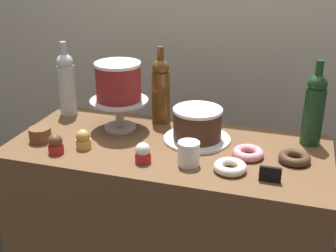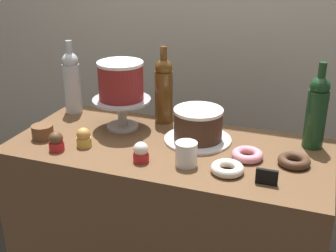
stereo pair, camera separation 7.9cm
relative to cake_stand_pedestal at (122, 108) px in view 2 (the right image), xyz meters
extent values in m
cube|color=#BCB7A8|center=(0.24, 0.75, 0.29)|extent=(6.00, 0.05, 2.60)
cube|color=brown|center=(0.24, -0.10, -0.55)|extent=(1.20, 0.55, 0.93)
cylinder|color=#B2B2B7|center=(0.00, 0.00, -0.08)|extent=(0.13, 0.13, 0.01)
cylinder|color=#B2B2B7|center=(0.00, 0.00, -0.02)|extent=(0.04, 0.04, 0.11)
cylinder|color=#B2B2B7|center=(0.00, 0.00, 0.03)|extent=(0.24, 0.24, 0.01)
cylinder|color=maroon|center=(0.00, 0.00, 0.11)|extent=(0.18, 0.18, 0.14)
cylinder|color=white|center=(0.00, 0.00, 0.19)|extent=(0.18, 0.18, 0.01)
cylinder|color=white|center=(0.33, -0.02, -0.08)|extent=(0.26, 0.26, 0.01)
cylinder|color=#3D2619|center=(0.33, -0.02, -0.02)|extent=(0.19, 0.19, 0.11)
cylinder|color=white|center=(0.33, -0.02, 0.04)|extent=(0.19, 0.19, 0.01)
cylinder|color=#5B3814|center=(0.14, 0.12, 0.02)|extent=(0.08, 0.08, 0.22)
sphere|color=#5B3814|center=(0.14, 0.12, 0.15)|extent=(0.07, 0.07, 0.07)
cylinder|color=#5B3814|center=(0.14, 0.12, 0.20)|extent=(0.03, 0.03, 0.08)
cylinder|color=#193D1E|center=(0.75, 0.08, 0.02)|extent=(0.08, 0.08, 0.22)
sphere|color=#193D1E|center=(0.75, 0.08, 0.15)|extent=(0.07, 0.07, 0.07)
cylinder|color=#193D1E|center=(0.75, 0.08, 0.20)|extent=(0.03, 0.03, 0.08)
cylinder|color=#B2BCC1|center=(-0.29, 0.09, 0.02)|extent=(0.08, 0.08, 0.22)
sphere|color=#B2BCC1|center=(-0.29, 0.09, 0.15)|extent=(0.07, 0.07, 0.07)
cylinder|color=#B2BCC1|center=(-0.29, 0.09, 0.20)|extent=(0.03, 0.03, 0.08)
cylinder|color=red|center=(0.19, -0.26, -0.07)|extent=(0.06, 0.06, 0.03)
sphere|color=white|center=(0.19, -0.26, -0.04)|extent=(0.05, 0.05, 0.05)
cylinder|color=red|center=(-0.14, -0.28, -0.07)|extent=(0.06, 0.06, 0.03)
sphere|color=brown|center=(-0.14, -0.28, -0.04)|extent=(0.05, 0.05, 0.05)
cylinder|color=gold|center=(-0.06, -0.21, -0.07)|extent=(0.06, 0.06, 0.03)
sphere|color=#CC9347|center=(-0.06, -0.21, -0.04)|extent=(0.05, 0.05, 0.05)
torus|color=#472D1E|center=(0.70, -0.10, -0.07)|extent=(0.11, 0.11, 0.03)
torus|color=pink|center=(0.54, -0.11, -0.07)|extent=(0.11, 0.11, 0.03)
torus|color=silver|center=(0.50, -0.23, -0.07)|extent=(0.11, 0.11, 0.03)
cylinder|color=brown|center=(-0.25, -0.21, -0.08)|extent=(0.08, 0.08, 0.01)
cylinder|color=brown|center=(-0.25, -0.21, -0.07)|extent=(0.08, 0.08, 0.01)
cylinder|color=brown|center=(-0.25, -0.21, -0.06)|extent=(0.08, 0.08, 0.01)
cylinder|color=brown|center=(-0.25, -0.21, -0.05)|extent=(0.08, 0.08, 0.01)
cylinder|color=brown|center=(-0.25, -0.21, -0.04)|extent=(0.08, 0.08, 0.01)
cube|color=black|center=(0.63, -0.26, -0.06)|extent=(0.07, 0.01, 0.05)
cylinder|color=white|center=(0.35, -0.23, -0.04)|extent=(0.08, 0.08, 0.09)
camera|label=1|loc=(0.68, -1.54, 0.62)|focal=46.77mm
camera|label=2|loc=(0.75, -1.51, 0.62)|focal=46.77mm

